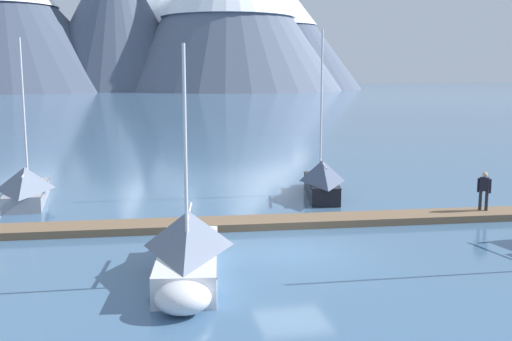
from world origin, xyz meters
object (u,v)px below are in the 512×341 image
object	(u,v)px
sailboat_nearest_berth	(27,185)
sailboat_second_berth	(188,248)
person_on_dock	(484,189)
sailboat_mid_dock_port	(321,178)

from	to	relation	value
sailboat_nearest_berth	sailboat_second_berth	distance (m)	14.31
sailboat_second_berth	person_on_dock	world-z (taller)	sailboat_second_berth
sailboat_nearest_berth	sailboat_second_berth	bearing A→B (deg)	-62.98
sailboat_second_berth	person_on_dock	size ratio (longest dim) A/B	4.18
sailboat_nearest_berth	person_on_dock	size ratio (longest dim) A/B	4.69
sailboat_second_berth	sailboat_nearest_berth	bearing A→B (deg)	117.02
sailboat_mid_dock_port	person_on_dock	world-z (taller)	sailboat_mid_dock_port
sailboat_second_berth	person_on_dock	bearing A→B (deg)	21.18
sailboat_second_berth	sailboat_mid_dock_port	distance (m)	13.63
sailboat_second_berth	person_on_dock	xyz separation A→B (m)	(13.44, 5.21, 0.32)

